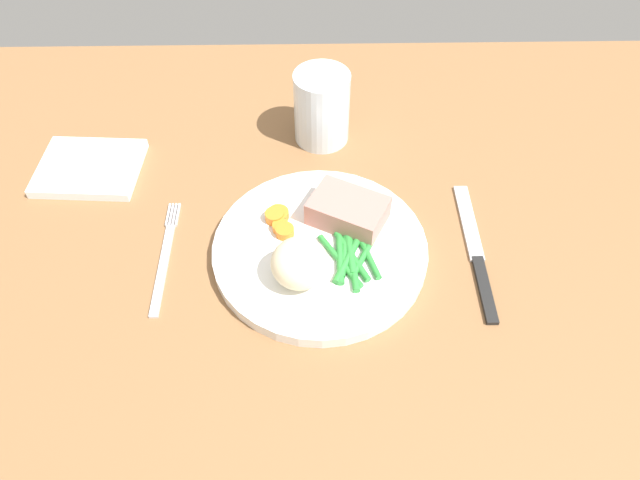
# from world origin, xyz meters

# --- Properties ---
(dining_table) EXTENTS (1.20, 0.90, 0.02)m
(dining_table) POSITION_xyz_m (0.00, 0.00, 0.01)
(dining_table) COLOR brown
(dining_table) RESTS_ON ground
(dinner_plate) EXTENTS (0.25, 0.25, 0.02)m
(dinner_plate) POSITION_xyz_m (0.03, 0.01, 0.03)
(dinner_plate) COLOR white
(dinner_plate) RESTS_ON dining_table
(meat_portion) EXTENTS (0.10, 0.09, 0.03)m
(meat_portion) POSITION_xyz_m (0.06, 0.05, 0.05)
(meat_portion) COLOR #B2756B
(meat_portion) RESTS_ON dinner_plate
(mashed_potatoes) EXTENTS (0.06, 0.06, 0.05)m
(mashed_potatoes) POSITION_xyz_m (0.01, -0.04, 0.06)
(mashed_potatoes) COLOR beige
(mashed_potatoes) RESTS_ON dinner_plate
(carrot_slices) EXTENTS (0.03, 0.05, 0.01)m
(carrot_slices) POSITION_xyz_m (-0.02, 0.04, 0.04)
(carrot_slices) COLOR orange
(carrot_slices) RESTS_ON dinner_plate
(green_beans) EXTENTS (0.07, 0.10, 0.01)m
(green_beans) POSITION_xyz_m (0.06, -0.01, 0.04)
(green_beans) COLOR #2D8C38
(green_beans) RESTS_ON dinner_plate
(fork) EXTENTS (0.01, 0.17, 0.00)m
(fork) POSITION_xyz_m (-0.15, 0.00, 0.02)
(fork) COLOR silver
(fork) RESTS_ON dining_table
(knife) EXTENTS (0.02, 0.21, 0.01)m
(knife) POSITION_xyz_m (0.21, 0.00, 0.02)
(knife) COLOR black
(knife) RESTS_ON dining_table
(water_glass) EXTENTS (0.07, 0.07, 0.10)m
(water_glass) POSITION_xyz_m (0.04, 0.22, 0.06)
(water_glass) COLOR silver
(water_glass) RESTS_ON dining_table
(napkin) EXTENTS (0.14, 0.11, 0.01)m
(napkin) POSITION_xyz_m (-0.27, 0.15, 0.03)
(napkin) COLOR white
(napkin) RESTS_ON dining_table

